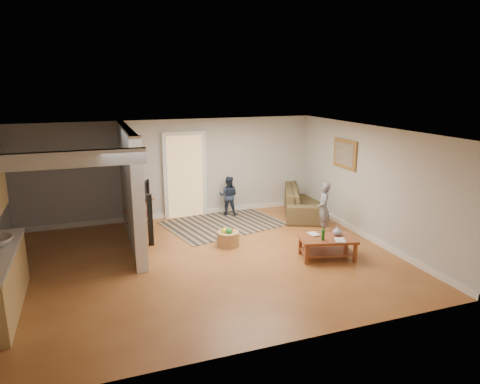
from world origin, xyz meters
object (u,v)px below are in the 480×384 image
at_px(coffee_table, 328,242).
at_px(toy_basket, 228,238).
at_px(speaker_left, 150,220).
at_px(speaker_right, 137,209).
at_px(tv_console, 140,206).
at_px(toddler, 229,215).
at_px(child, 322,234).
at_px(sofa, 302,213).

height_order(coffee_table, toy_basket, coffee_table).
bearing_deg(speaker_left, coffee_table, -21.12).
bearing_deg(toy_basket, speaker_right, 134.80).
height_order(tv_console, toddler, tv_console).
xyz_separation_m(coffee_table, speaker_left, (-3.19, 1.86, 0.23)).
distance_m(speaker_left, child, 3.88).
distance_m(coffee_table, tv_console, 4.32).
distance_m(speaker_left, toy_basket, 1.69).
bearing_deg(toy_basket, speaker_left, 159.09).
height_order(sofa, child, child).
bearing_deg(toddler, tv_console, 41.12).
relative_size(speaker_right, toddler, 0.97).
height_order(speaker_left, speaker_right, speaker_left).
xyz_separation_m(sofa, speaker_left, (-4.15, -1.00, 0.56)).
bearing_deg(speaker_left, tv_console, 104.72).
relative_size(coffee_table, toddler, 1.17).
bearing_deg(child, toy_basket, -68.25).
height_order(sofa, toddler, toddler).
xyz_separation_m(sofa, child, (-0.37, -1.66, 0.00)).
xyz_separation_m(child, toddler, (-1.55, 2.16, 0.00)).
xyz_separation_m(coffee_table, toy_basket, (-1.66, 1.28, -0.16)).
bearing_deg(coffee_table, toy_basket, 142.39).
bearing_deg(tv_console, speaker_left, -61.51).
xyz_separation_m(sofa, tv_console, (-4.24, -0.07, 0.61)).
xyz_separation_m(sofa, toy_basket, (-2.61, -1.59, 0.17)).
distance_m(sofa, speaker_right, 4.33).
bearing_deg(toddler, child, 153.09).
relative_size(tv_console, toy_basket, 2.42).
bearing_deg(tv_console, sofa, 23.79).
bearing_deg(coffee_table, child, 63.87).
distance_m(speaker_left, toddler, 2.75).
relative_size(speaker_right, toy_basket, 2.14).
xyz_separation_m(sofa, coffee_table, (-0.96, -2.86, 0.33)).
bearing_deg(coffee_table, toddler, 105.93).
distance_m(toy_basket, child, 2.25).
height_order(child, toddler, child).
height_order(speaker_right, child, speaker_right).
xyz_separation_m(coffee_table, speaker_right, (-3.34, 2.98, 0.17)).
bearing_deg(sofa, speaker_right, 112.42).
bearing_deg(speaker_right, speaker_left, -85.98).
bearing_deg(sofa, tv_console, 114.78).
distance_m(speaker_right, toy_basket, 2.42).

